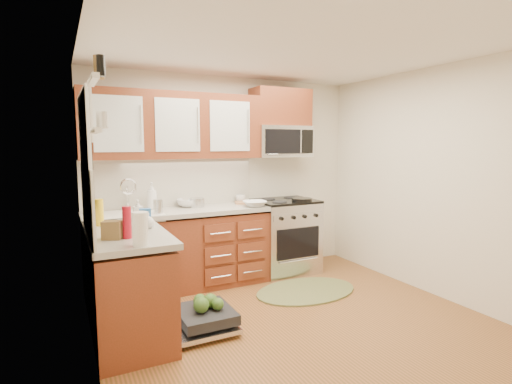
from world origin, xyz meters
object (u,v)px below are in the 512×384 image
stock_pot (197,203)px  cutting_board (248,203)px  paper_towel_roll (140,229)px  dishwasher (201,320)px  cup (240,198)px  microwave (281,141)px  range (285,236)px  skillet (302,200)px  sink (132,225)px  bowl_a (255,204)px  bowl_b (189,203)px  upper_cabinets (174,126)px  rug (306,291)px

stock_pot → cutting_board: size_ratio=0.59×
paper_towel_roll → cutting_board: bearing=43.9°
dishwasher → cutting_board: size_ratio=2.30×
paper_towel_roll → cup: size_ratio=2.01×
microwave → stock_pot: microwave is taller
range → skillet: size_ratio=3.77×
sink → bowl_a: (1.40, -0.17, 0.16)m
dishwasher → bowl_a: bowl_a is taller
cutting_board → bowl_b: (-0.74, 0.08, 0.03)m
upper_cabinets → sink: bearing=-163.6°
range → cup: bearing=157.7°
skillet → cup: (-0.63, 0.47, 0.00)m
skillet → cup: bearing=143.2°
stock_pot → dishwasher: bearing=-107.2°
paper_towel_roll → stock_pot: bearing=58.7°
sink → dishwasher: bearing=-70.8°
skillet → range: bearing=109.8°
dishwasher → cutting_board: 1.81m
cup → skillet: bearing=-36.8°
rug → microwave: bearing=79.5°
rug → cutting_board: (-0.34, 0.84, 0.93)m
paper_towel_roll → bowl_b: (0.86, 1.61, -0.08)m
microwave → stock_pot: size_ratio=4.22×
sink → dishwasher: sink is taller
upper_cabinets → skillet: upper_cabinets is taller
paper_towel_roll → range: bearing=34.6°
rug → sink: bearing=157.2°
skillet → stock_pot: stock_pot is taller
sink → stock_pot: stock_pot is taller
rug → stock_pot: (-1.00, 0.84, 0.97)m
bowl_a → bowl_b: 0.79m
dishwasher → paper_towel_roll: 1.15m
upper_cabinets → sink: upper_cabinets is taller
microwave → cup: 0.91m
stock_pot → bowl_a: stock_pot is taller
dishwasher → rug: (1.38, 0.38, -0.09)m
microwave → stock_pot: 1.37m
microwave → cutting_board: microwave is taller
range → cup: size_ratio=7.66×
upper_cabinets → cutting_board: bearing=-3.6°
cutting_board → paper_towel_roll: (-1.60, -1.54, 0.11)m
sink → bowl_a: 1.42m
range → skillet: 0.57m
bowl_b → paper_towel_roll: bearing=-118.0°
microwave → bowl_a: (-0.53, -0.30, -0.74)m
sink → stock_pot: (0.77, 0.09, 0.18)m
sink → skillet: 2.04m
bowl_b → rug: bearing=-40.5°
sink → skillet: size_ratio=2.46×
upper_cabinets → range: bearing=-5.9°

